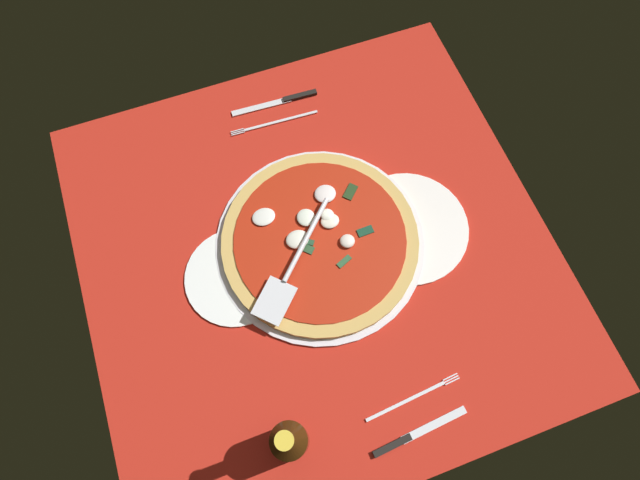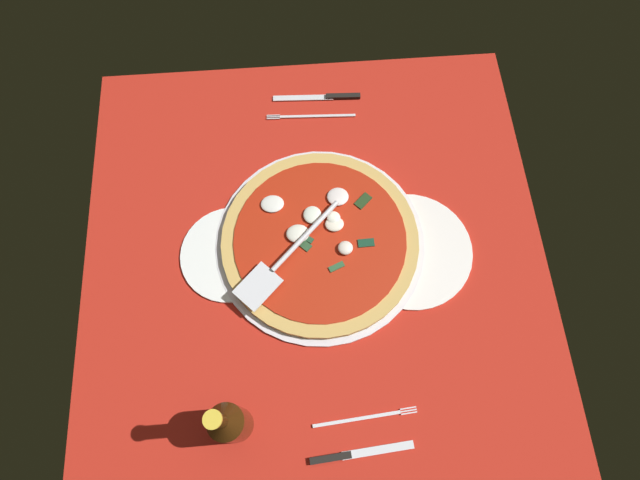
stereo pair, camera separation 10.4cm
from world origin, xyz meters
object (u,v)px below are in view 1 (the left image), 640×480
Objects in this scene: pizza_server at (293,265)px; dinner_plate_left at (237,278)px; place_setting_near at (412,418)px; beer_bottle at (290,441)px; pizza at (320,239)px; dinner_plate_right at (408,228)px; place_setting_far at (279,112)px.

dinner_plate_left is at bearing -57.60° from pizza_server.
beer_bottle is at bearing 165.91° from place_setting_near.
beer_bottle is (-21.72, 3.69, 8.79)cm from place_setting_near.
pizza_server reaches higher than pizza.
dinner_plate_right is 1.07× the size of beer_bottle.
place_setting_near is 0.85× the size of beer_bottle.
dinner_plate_right is 1.14× the size of pizza_server.
pizza_server is 32.09cm from beer_bottle.
pizza_server is 35.72cm from place_setting_near.
dinner_plate_left is 12.13cm from pizza_server.
pizza_server is 1.10× the size of place_setting_near.
dinner_plate_right is 39.86cm from place_setting_far.
place_setting_near is 23.72cm from beer_bottle.
pizza reaches higher than place_setting_near.
pizza_server reaches higher than dinner_plate_right.
pizza reaches higher than dinner_plate_left.
beer_bottle is at bearing -117.25° from pizza.
pizza is at bearing 165.69° from pizza_server.
dinner_plate_right is 18.62cm from pizza.
dinner_plate_right is at bearing 116.69° from place_setting_far.
dinner_plate_left is at bearing -175.03° from pizza.
dinner_plate_left is 0.51× the size of pizza.
place_setting_far is at bearing 73.72° from beer_bottle.
beer_bottle is at bearing 76.47° from place_setting_far.
place_setting_near is at bearing 94.40° from place_setting_far.
pizza_server is (11.14, -2.56, 4.05)cm from dinner_plate_left.
place_setting_near is 0.91× the size of place_setting_far.
pizza is (-18.28, 3.19, 1.52)cm from dinner_plate_right.
pizza_server reaches higher than dinner_plate_left.
dinner_plate_right is 37.38cm from place_setting_near.
dinner_plate_right is 0.63× the size of pizza.
dinner_plate_left is 40.31cm from place_setting_far.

